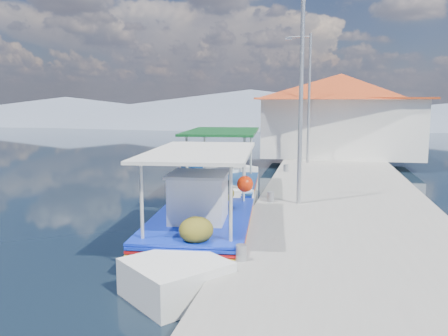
# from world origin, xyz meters

# --- Properties ---
(ground) EXTENTS (160.00, 160.00, 0.00)m
(ground) POSITION_xyz_m (0.00, 0.00, 0.00)
(ground) COLOR black
(ground) RESTS_ON ground
(quay) EXTENTS (5.00, 44.00, 0.50)m
(quay) POSITION_xyz_m (5.90, 6.00, 0.25)
(quay) COLOR gray
(quay) RESTS_ON ground
(bollards) EXTENTS (0.20, 17.20, 0.30)m
(bollards) POSITION_xyz_m (3.80, 5.25, 0.65)
(bollards) COLOR #A5A8AD
(bollards) RESTS_ON quay
(main_caique) EXTENTS (2.70, 7.68, 2.54)m
(main_caique) POSITION_xyz_m (2.51, -0.87, 0.49)
(main_caique) COLOR silver
(main_caique) RESTS_ON ground
(caique_green_canopy) EXTENTS (2.60, 7.28, 2.73)m
(caique_green_canopy) POSITION_xyz_m (2.05, 3.60, 0.41)
(caique_green_canopy) COLOR silver
(caique_green_canopy) RESTS_ON ground
(caique_blue_hull) EXTENTS (3.92, 6.59, 1.28)m
(caique_blue_hull) POSITION_xyz_m (-0.65, 12.16, 0.35)
(caique_blue_hull) COLOR #184A93
(caique_blue_hull) RESTS_ON ground
(harbor_building) EXTENTS (10.49, 10.49, 4.40)m
(harbor_building) POSITION_xyz_m (6.20, 15.00, 2.78)
(harbor_building) COLOR white
(harbor_building) RESTS_ON quay
(lamp_post_near) EXTENTS (1.21, 0.14, 6.00)m
(lamp_post_near) POSITION_xyz_m (4.51, 2.00, 3.85)
(lamp_post_near) COLOR #A5A8AD
(lamp_post_near) RESTS_ON quay
(lamp_post_far) EXTENTS (1.21, 0.14, 6.00)m
(lamp_post_far) POSITION_xyz_m (4.51, 11.00, 3.85)
(lamp_post_far) COLOR #A5A8AD
(lamp_post_far) RESTS_ON quay
(mountain_ridge) EXTENTS (171.40, 96.00, 5.50)m
(mountain_ridge) POSITION_xyz_m (6.54, 56.00, 2.04)
(mountain_ridge) COLOR slate
(mountain_ridge) RESTS_ON ground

